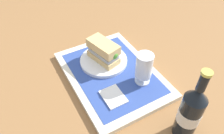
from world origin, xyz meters
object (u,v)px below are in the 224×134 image
(beer_bottle, at_px, (190,112))
(beer_glass, at_px, (144,67))
(sandwich, at_px, (105,51))
(plate, at_px, (104,60))

(beer_bottle, bearing_deg, beer_glass, 179.33)
(sandwich, distance_m, beer_glass, 0.18)
(sandwich, bearing_deg, beer_bottle, -4.51)
(beer_glass, bearing_deg, beer_bottle, -0.67)
(plate, bearing_deg, sandwich, 14.65)
(sandwich, xyz_separation_m, beer_glass, (0.16, 0.07, 0.01))
(beer_glass, height_order, beer_bottle, beer_bottle)
(plate, xyz_separation_m, sandwich, (0.00, 0.00, 0.05))
(beer_glass, bearing_deg, plate, -156.10)
(plate, distance_m, beer_glass, 0.19)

